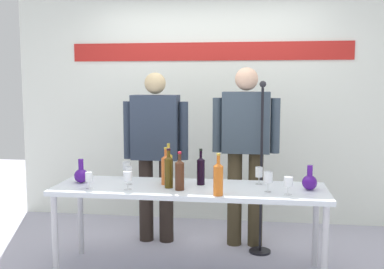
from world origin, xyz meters
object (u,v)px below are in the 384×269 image
at_px(wine_glass_right_2, 268,177).
at_px(microphone_stand, 261,196).
at_px(wine_glass_left_3, 128,177).
at_px(wine_glass_left_2, 89,177).
at_px(wine_bottle_4, 201,170).
at_px(presenter_left, 156,145).
at_px(presenter_right, 246,144).
at_px(display_table, 189,194).
at_px(wine_glass_right_0, 288,182).
at_px(wine_glass_right_1, 259,172).
at_px(wine_bottle_2, 169,165).
at_px(wine_bottle_1, 218,178).
at_px(decanter_blue_left, 81,175).
at_px(wine_glass_left_0, 127,166).
at_px(wine_bottle_5, 180,174).
at_px(decanter_blue_right, 310,182).
at_px(wine_bottle_3, 169,171).
at_px(wine_bottle_0, 166,169).
at_px(wine_glass_left_1, 129,172).

height_order(wine_glass_right_2, microphone_stand, microphone_stand).
height_order(wine_glass_left_3, microphone_stand, microphone_stand).
bearing_deg(wine_glass_left_2, wine_bottle_4, 17.09).
distance_m(presenter_left, presenter_right, 0.88).
bearing_deg(display_table, wine_glass_right_0, -11.70).
bearing_deg(wine_bottle_4, wine_glass_right_1, 9.16).
bearing_deg(wine_glass_right_0, presenter_right, 111.43).
bearing_deg(wine_bottle_2, wine_bottle_1, -44.29).
height_order(wine_glass_right_1, microphone_stand, microphone_stand).
xyz_separation_m(decanter_blue_left, wine_glass_left_0, (0.33, 0.23, 0.04)).
bearing_deg(display_table, wine_bottle_5, -115.73).
relative_size(display_table, wine_glass_right_2, 13.73).
bearing_deg(wine_bottle_5, microphone_stand, 45.20).
bearing_deg(wine_glass_left_3, presenter_right, 44.03).
relative_size(decanter_blue_right, wine_bottle_5, 0.65).
bearing_deg(decanter_blue_right, presenter_right, 127.04).
relative_size(wine_bottle_3, wine_glass_left_2, 2.39).
bearing_deg(wine_glass_right_2, wine_bottle_2, 160.35).
relative_size(wine_bottle_0, microphone_stand, 0.20).
height_order(display_table, wine_glass_left_1, wine_glass_left_1).
bearing_deg(wine_bottle_2, wine_bottle_0, -88.36).
bearing_deg(wine_bottle_4, display_table, -133.95).
bearing_deg(microphone_stand, wine_glass_right_2, -85.97).
xyz_separation_m(wine_bottle_3, wine_glass_left_0, (-0.44, 0.31, -0.03)).
height_order(wine_glass_left_3, wine_glass_right_0, wine_glass_left_3).
bearing_deg(wine_glass_left_1, wine_bottle_2, 33.07).
relative_size(display_table, wine_glass_left_2, 16.45).
bearing_deg(wine_bottle_4, microphone_stand, 41.17).
relative_size(wine_bottle_1, wine_glass_left_0, 2.20).
bearing_deg(decanter_blue_left, wine_glass_right_1, 5.49).
relative_size(wine_glass_right_2, microphone_stand, 0.10).
bearing_deg(wine_bottle_0, wine_bottle_2, 91.64).
relative_size(wine_glass_right_1, microphone_stand, 0.09).
bearing_deg(wine_glass_left_0, microphone_stand, 12.99).
bearing_deg(decanter_blue_left, wine_bottle_5, -9.40).
distance_m(wine_glass_left_3, wine_glass_right_0, 1.26).
distance_m(decanter_blue_right, wine_glass_left_3, 1.45).
distance_m(wine_bottle_4, wine_glass_right_0, 0.74).
bearing_deg(wine_glass_right_0, presenter_left, 144.41).
bearing_deg(display_table, wine_glass_left_1, 179.08).
bearing_deg(decanter_blue_left, wine_glass_left_2, -54.06).
relative_size(wine_bottle_0, wine_glass_right_0, 2.24).
distance_m(wine_bottle_3, wine_glass_right_0, 0.95).
bearing_deg(wine_glass_right_1, wine_glass_right_0, -56.22).
height_order(wine_glass_left_1, wine_glass_right_2, wine_glass_right_2).
distance_m(presenter_left, wine_glass_right_0, 1.51).
height_order(wine_bottle_4, wine_glass_left_2, wine_bottle_4).
xyz_separation_m(display_table, wine_glass_left_3, (-0.47, -0.17, 0.16)).
relative_size(decanter_blue_left, decanter_blue_right, 1.03).
xyz_separation_m(wine_bottle_3, wine_glass_right_2, (0.79, -0.04, -0.02)).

